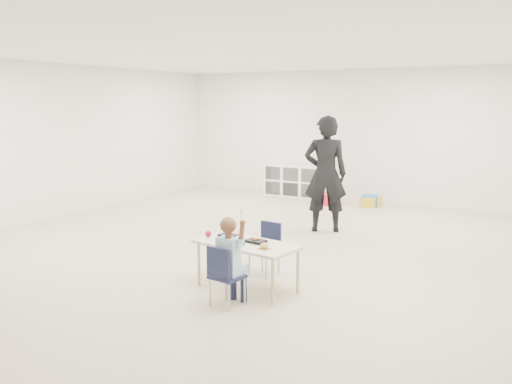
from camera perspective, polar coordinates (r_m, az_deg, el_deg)
The scene contains 16 objects.
room at distance 7.85m, azimuth -1.54°, elevation 4.34°, with size 9.00×9.02×2.80m.
table at distance 6.14m, azimuth -0.93°, elevation -7.77°, with size 1.25×0.75×0.54m.
chair_near at distance 5.66m, azimuth -3.04°, elevation -8.75°, with size 0.31×0.29×0.65m, color #111533, non-canonical shape.
chair_far at distance 6.61m, azimuth 0.87°, elevation -6.09°, with size 0.31×0.29×0.65m, color #111533, non-canonical shape.
child at distance 5.61m, azimuth -3.06°, elevation -6.94°, with size 0.43×0.43×1.02m, color #99B5CF, non-canonical shape.
lunch_tray_near at distance 6.09m, azimuth -0.04°, elevation -5.19°, with size 0.22×0.16×0.03m, color black.
lunch_tray_far at distance 6.35m, azimuth -2.87°, elevation -4.59°, with size 0.22×0.16×0.03m, color black.
milk_carton at distance 5.94m, azimuth -1.70°, elevation -5.21°, with size 0.07×0.07×0.10m, color white.
bread_roll at distance 5.82m, azimuth 0.88°, elevation -5.68°, with size 0.09×0.09×0.07m, color tan.
apple_near at distance 6.21m, azimuth -1.59°, elevation -4.71°, with size 0.07×0.07×0.07m, color maroon.
apple_far at distance 6.36m, azimuth -5.05°, elevation -4.40°, with size 0.07×0.07×0.07m, color maroon.
cubby_shelf at distance 12.29m, azimuth 4.06°, elevation 1.18°, with size 1.40×0.40×0.70m, color white.
adult at distance 8.86m, azimuth 7.32°, elevation 1.88°, with size 0.69×0.45×1.89m, color black.
bin_red at distance 11.44m, azimuth 7.60°, elevation -0.69°, with size 0.35×0.46×0.22m, color red.
bin_yellow at distance 11.31m, azimuth 11.97°, elevation -0.99°, with size 0.32×0.41×0.20m, color gold.
bin_blue at distance 11.37m, azimuth 11.88°, elevation -0.91°, with size 0.33×0.43×0.21m, color blue.
Camera 1 is at (4.06, -6.69, 2.07)m, focal length 38.00 mm.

